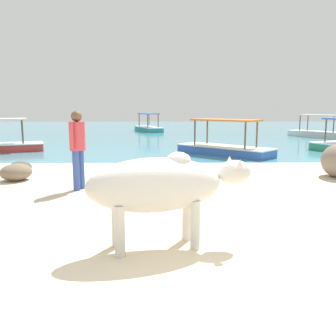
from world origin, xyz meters
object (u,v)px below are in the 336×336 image
Objects in this scene: boat_teal at (148,127)px; boat_blue at (224,147)px; boat_white at (319,132)px; person_standing at (78,144)px; cow at (160,186)px.

boat_blue is at bearing 174.56° from boat_teal.
person_standing is at bearing 107.85° from boat_white.
person_standing is 0.47× the size of boat_blue.
boat_teal is 11.51m from boat_white.
boat_teal is at bearing 28.48° from boat_white.
boat_teal and boat_blue have the same top height.
cow is 1.29× the size of person_standing.
boat_blue is (-6.88, -7.97, 0.00)m from boat_white.
boat_teal is 1.04× the size of boat_white.
boat_white is (10.19, -5.36, 0.00)m from boat_teal.
cow is at bearing 163.29° from boat_teal.
cow is 22.29m from boat_teal.
boat_teal is 1.11× the size of boat_blue.
cow is at bearing 117.81° from boat_white.
cow is at bearing 119.46° from boat_blue.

